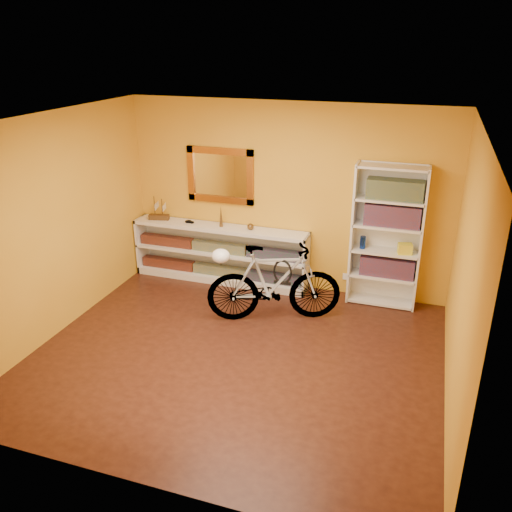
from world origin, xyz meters
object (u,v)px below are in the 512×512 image
(console_unit, at_px, (220,254))
(helmet, at_px, (221,256))
(bicycle, at_px, (274,283))
(bookcase, at_px, (386,237))

(console_unit, xyz_separation_m, helmet, (0.47, -1.11, 0.47))
(console_unit, height_order, bicycle, bicycle)
(bookcase, bearing_deg, bicycle, -144.42)
(bookcase, distance_m, helmet, 2.18)
(bicycle, xyz_separation_m, helmet, (-0.61, -0.25, 0.38))
(console_unit, bearing_deg, bookcase, 0.62)
(bookcase, bearing_deg, console_unit, -179.38)
(console_unit, relative_size, bicycle, 1.51)
(console_unit, distance_m, bookcase, 2.38)
(console_unit, distance_m, helmet, 1.29)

